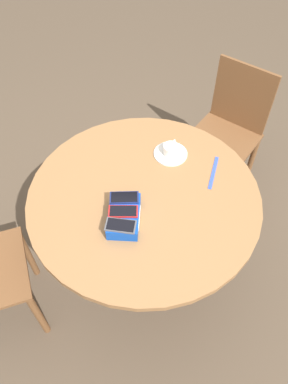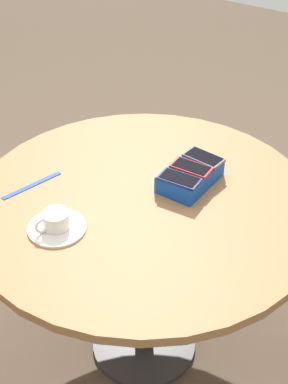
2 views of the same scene
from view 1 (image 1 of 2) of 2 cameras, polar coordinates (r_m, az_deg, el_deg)
ground_plane at (r=2.31m, az=0.00°, el=-11.44°), size 8.00×8.00×0.00m
round_table at (r=1.78m, az=0.00°, el=-2.32°), size 1.07×1.07×0.72m
phone_box at (r=1.60m, az=-3.06°, el=-3.67°), size 0.21×0.13×0.06m
phone_gray at (r=1.53m, az=-3.57°, el=-5.12°), size 0.08×0.13×0.01m
phone_red at (r=1.57m, az=-3.19°, el=-2.97°), size 0.07×0.13×0.01m
phone_navy at (r=1.62m, az=-3.03°, el=-0.85°), size 0.07×0.13×0.01m
saucer at (r=1.87m, az=4.06°, el=5.84°), size 0.17×0.17×0.01m
coffee_cup at (r=1.85m, az=4.14°, el=6.55°), size 0.10×0.08×0.05m
lanyard_strap at (r=1.82m, az=10.54°, el=2.95°), size 0.21×0.06×0.00m
chair_near_window at (r=2.45m, az=12.57°, el=8.90°), size 0.54×0.54×0.86m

